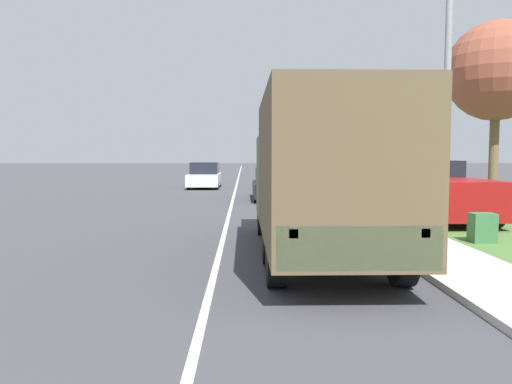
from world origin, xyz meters
TOP-DOWN VIEW (x-y plane):
  - ground_plane at (0.00, 40.00)m, footprint 180.00×180.00m
  - lane_centre_stripe at (0.00, 40.00)m, footprint 0.12×120.00m
  - sidewalk_right at (4.50, 40.00)m, footprint 1.80×120.00m
  - grass_strip_right at (8.90, 40.00)m, footprint 7.00×120.00m
  - military_truck at (2.04, 11.62)m, footprint 2.31×7.85m
  - car_nearest_ahead at (1.89, 25.01)m, footprint 1.84×4.64m
  - car_second_ahead at (-1.99, 33.29)m, footprint 1.94×4.59m
  - pickup_truck at (6.88, 17.40)m, footprint 1.97×5.09m
  - lamp_post at (4.56, 11.86)m, footprint 1.69×0.24m
  - tree_mid_right at (10.16, 20.55)m, footprint 3.77×3.77m
  - utility_box at (6.20, 13.12)m, footprint 0.55×0.45m

SIDE VIEW (x-z plane):
  - ground_plane at x=0.00m, z-range 0.00..0.00m
  - lane_centre_stripe at x=0.00m, z-range 0.00..0.00m
  - grass_strip_right at x=8.90m, z-range 0.00..0.02m
  - sidewalk_right at x=4.50m, z-range 0.00..0.12m
  - utility_box at x=6.20m, z-range 0.02..0.72m
  - car_nearest_ahead at x=1.89m, z-range -0.07..1.42m
  - car_second_ahead at x=-1.99m, z-range -0.08..1.54m
  - pickup_truck at x=6.88m, z-range -0.03..1.86m
  - military_truck at x=2.04m, z-range 0.14..3.33m
  - lamp_post at x=4.56m, z-range 0.81..8.93m
  - tree_mid_right at x=10.16m, z-range 1.68..8.85m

